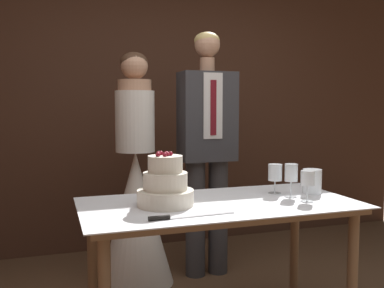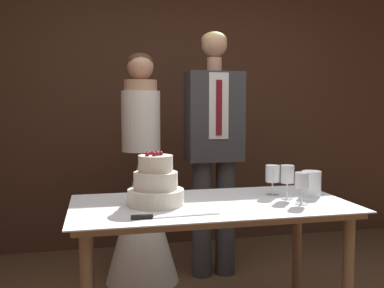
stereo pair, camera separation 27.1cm
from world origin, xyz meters
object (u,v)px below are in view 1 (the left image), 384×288
cake_knife (176,217)px  wine_glass_near (291,174)px  wine_glass_middle (308,180)px  tiered_cake (165,186)px  hurricane_candle (312,182)px  groom (207,143)px  wine_glass_far (275,173)px  cake_table (219,219)px  bride (136,201)px

cake_knife → wine_glass_near: size_ratio=2.24×
wine_glass_near → wine_glass_middle: wine_glass_near is taller
cake_knife → tiered_cake: bearing=82.4°
hurricane_candle → tiered_cake: bearing=-178.2°
tiered_cake → wine_glass_near: size_ratio=1.55×
tiered_cake → groom: 1.09m
tiered_cake → groom: (0.57, 0.91, 0.13)m
tiered_cake → groom: groom is taller
wine_glass_far → groom: (-0.12, 0.82, 0.11)m
wine_glass_near → wine_glass_far: (-0.04, 0.12, -0.01)m
groom → hurricane_candle: bearing=-69.4°
wine_glass_far → groom: groom is taller
cake_table → bride: size_ratio=0.88×
wine_glass_far → groom: 0.84m
groom → wine_glass_near: bearing=-80.3°
wine_glass_middle → groom: bearing=99.6°
cake_table → bride: (-0.27, 0.93, -0.08)m
cake_knife → wine_glass_middle: 0.79m
cake_table → groom: size_ratio=0.80×
cake_knife → bride: size_ratio=0.25×
cake_table → wine_glass_middle: wine_glass_middle is taller
wine_glass_near → bride: size_ratio=0.11×
cake_table → tiered_cake: 0.36m
groom → cake_knife: bearing=-116.7°
cake_table → wine_glass_middle: (0.45, -0.14, 0.21)m
wine_glass_middle → wine_glass_far: wine_glass_far is taller
wine_glass_middle → cake_table: bearing=163.1°
wine_glass_near → cake_table: bearing=179.3°
wine_glass_far → bride: 1.10m
cake_table → wine_glass_near: 0.49m
groom → wine_glass_far: bearing=-81.5°
wine_glass_near → wine_glass_far: wine_glass_near is taller
wine_glass_near → wine_glass_middle: 0.14m
tiered_cake → wine_glass_near: 0.73m
bride → cake_table: bearing=-73.5°
cake_table → wine_glass_near: wine_glass_near is taller
wine_glass_near → tiered_cake: bearing=178.4°
tiered_cake → bride: size_ratio=0.17×
wine_glass_middle → wine_glass_far: 0.25m
cake_table → cake_knife: cake_knife is taller
cake_table → hurricane_candle: 0.63m
wine_glass_middle → tiered_cake: bearing=168.4°
cake_table → cake_knife: size_ratio=3.48×
cake_knife → hurricane_candle: 0.97m
cake_knife → wine_glass_near: bearing=15.2°
wine_glass_near → wine_glass_far: bearing=108.0°
tiered_cake → bride: bearing=88.7°
cake_table → wine_glass_far: (0.40, 0.11, 0.21)m
bride → groom: groom is taller
cake_table → hurricane_candle: hurricane_candle is taller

